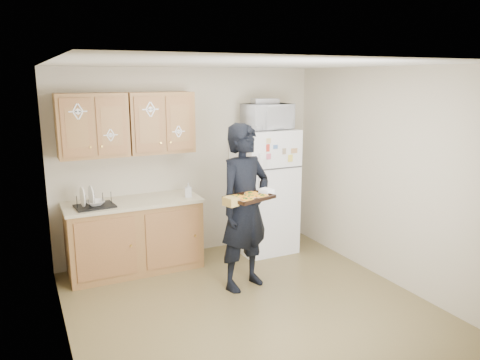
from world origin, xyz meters
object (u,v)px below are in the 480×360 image
object	(u,v)px
person	(245,208)
baking_tray	(249,198)
refrigerator	(264,191)
microwave	(267,117)
dish_rack	(94,200)

from	to	relation	value
person	baking_tray	world-z (taller)	person
refrigerator	microwave	distance (m)	1.02
baking_tray	dish_rack	distance (m)	1.86
baking_tray	microwave	size ratio (longest dim) A/B	0.77
refrigerator	baking_tray	xyz separation A→B (m)	(-0.86, -1.24, 0.28)
dish_rack	microwave	bearing A→B (deg)	-0.49
refrigerator	dish_rack	distance (m)	2.27
refrigerator	microwave	size ratio (longest dim) A/B	2.80
refrigerator	person	bearing A→B (deg)	-128.85
person	dish_rack	distance (m)	1.76
refrigerator	microwave	bearing A→B (deg)	-82.16
refrigerator	baking_tray	size ratio (longest dim) A/B	3.63
refrigerator	person	world-z (taller)	person
person	dish_rack	size ratio (longest dim) A/B	4.34
refrigerator	baking_tray	distance (m)	1.54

